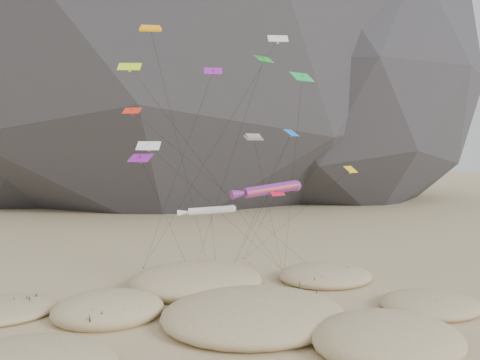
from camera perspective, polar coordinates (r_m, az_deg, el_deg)
name	(u,v)px	position (r m, az deg, el deg)	size (l,w,h in m)	color
ground	(250,337)	(42.49, 1.19, -18.63)	(500.00, 500.00, 0.00)	#CCB789
dunes	(221,314)	(45.58, -2.34, -16.06)	(52.49, 38.37, 3.74)	#CCB789
dune_grass	(235,311)	(45.98, -0.59, -15.69)	(41.06, 27.40, 1.59)	black
kite_stakes	(227,267)	(64.56, -1.60, -10.59)	(22.52, 8.31, 0.30)	#3F2D1E
rainbow_tube_kite	(269,189)	(50.48, 3.53, -1.16)	(8.33, 14.22, 12.78)	#F03E19
white_tube_kite	(208,211)	(51.73, -3.92, -3.74)	(6.42, 9.98, 10.07)	white
orange_parafoil	(152,34)	(53.21, -10.70, 17.10)	(9.35, 16.02, 29.45)	#FF9F0D
multi_parafoil	(254,139)	(52.33, 1.73, 4.99)	(7.88, 11.45, 17.94)	#FF521A
delta_kites	(226,114)	(51.61, -1.67, 8.04)	(25.81, 19.93, 28.78)	yellow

